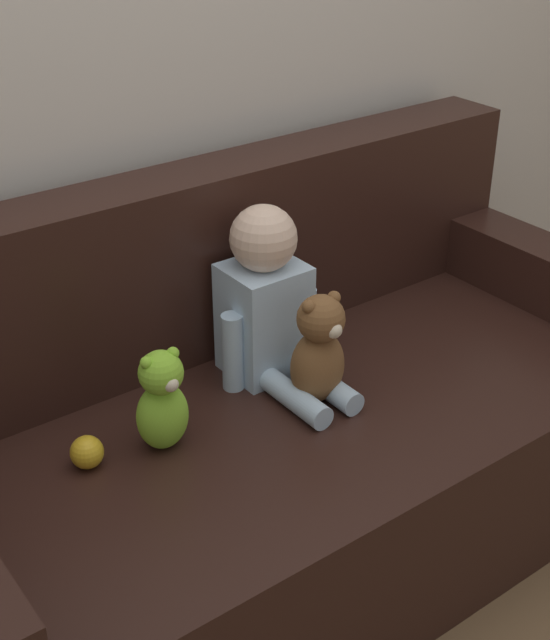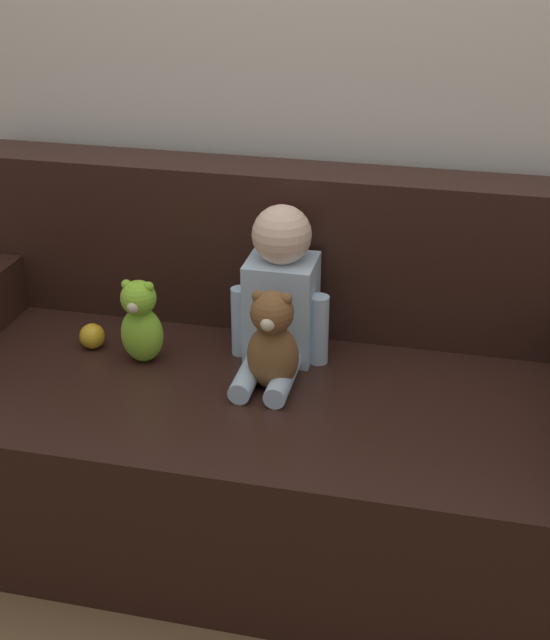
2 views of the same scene
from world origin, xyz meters
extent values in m
plane|color=brown|center=(0.00, 0.00, 0.00)|extent=(12.00, 12.00, 0.00)
cube|color=black|center=(0.00, 0.00, 0.23)|extent=(1.89, 0.88, 0.46)
cube|color=black|center=(0.00, 0.35, 0.69)|extent=(1.89, 0.18, 0.47)
cube|color=black|center=(0.87, 0.00, 0.54)|extent=(0.16, 0.88, 0.17)
cube|color=silver|center=(0.03, 0.15, 0.60)|extent=(0.18, 0.16, 0.28)
sphere|color=beige|center=(0.03, 0.15, 0.81)|extent=(0.16, 0.16, 0.16)
cylinder|color=silver|center=(-0.01, -0.03, 0.49)|extent=(0.06, 0.20, 0.06)
cylinder|color=silver|center=(0.08, -0.03, 0.49)|extent=(0.06, 0.20, 0.06)
cylinder|color=silver|center=(-0.08, 0.13, 0.56)|extent=(0.05, 0.05, 0.20)
cylinder|color=silver|center=(0.14, 0.13, 0.56)|extent=(0.05, 0.05, 0.20)
ellipsoid|color=brown|center=(0.05, -0.03, 0.55)|extent=(0.13, 0.11, 0.18)
sphere|color=brown|center=(0.05, -0.04, 0.68)|extent=(0.11, 0.11, 0.11)
sphere|color=brown|center=(0.02, -0.04, 0.72)|extent=(0.03, 0.03, 0.03)
sphere|color=brown|center=(0.09, -0.04, 0.72)|extent=(0.03, 0.03, 0.03)
sphere|color=beige|center=(0.05, -0.08, 0.67)|extent=(0.04, 0.04, 0.04)
ellipsoid|color=#8CD133|center=(-0.32, 0.03, 0.54)|extent=(0.12, 0.10, 0.16)
sphere|color=#8CD133|center=(-0.32, 0.02, 0.65)|extent=(0.10, 0.10, 0.10)
sphere|color=#8CD133|center=(-0.36, 0.02, 0.69)|extent=(0.03, 0.03, 0.03)
sphere|color=#8CD133|center=(-0.29, 0.02, 0.69)|extent=(0.03, 0.03, 0.03)
sphere|color=beige|center=(-0.32, -0.02, 0.64)|extent=(0.03, 0.03, 0.03)
sphere|color=gold|center=(-0.49, 0.06, 0.49)|extent=(0.07, 0.07, 0.07)
camera|label=1|loc=(-1.06, -1.36, 1.64)|focal=50.00mm
camera|label=2|loc=(0.50, -1.96, 1.66)|focal=50.00mm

